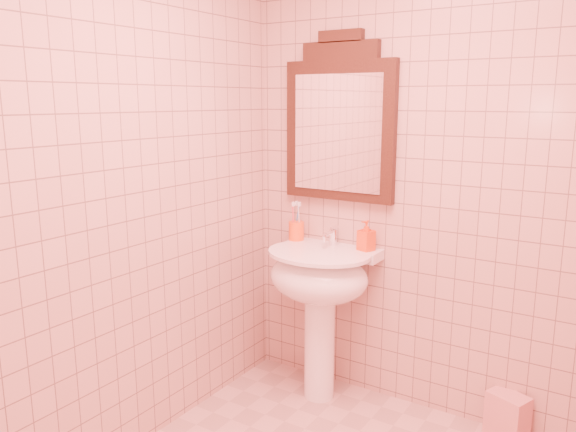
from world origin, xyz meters
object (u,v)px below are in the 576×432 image
Objects in this scene: pedestal_sink at (319,287)px; toothbrush_cup at (296,231)px; soap_dispenser at (366,236)px; mirror at (339,124)px; towel at (507,416)px.

toothbrush_cup is (-0.24, 0.14, 0.26)m from pedestal_sink.
pedestal_sink is 0.38m from soap_dispenser.
pedestal_sink is at bearing -90.00° from mirror.
towel is at bearing 1.13° from toothbrush_cup.
towel is at bearing 9.62° from pedestal_sink.
mirror is (-0.00, 0.20, 0.88)m from pedestal_sink.
mirror reaches higher than soap_dispenser.
soap_dispenser is at bearing -13.30° from mirror.
pedestal_sink is 0.90m from mirror.
towel is (0.79, 0.02, -0.83)m from soap_dispenser.
mirror is 4.45× the size of toothbrush_cup.
mirror is at bearing 13.33° from toothbrush_cup.
soap_dispenser is at bearing 1.17° from toothbrush_cup.
mirror reaches higher than pedestal_sink.
pedestal_sink is 4.21× the size of toothbrush_cup.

